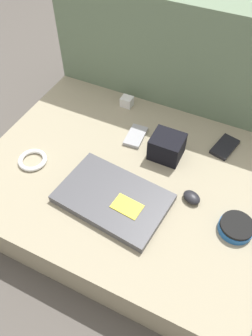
# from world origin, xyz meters

# --- Properties ---
(ground_plane) EXTENTS (8.00, 8.00, 0.00)m
(ground_plane) POSITION_xyz_m (0.00, 0.00, 0.00)
(ground_plane) COLOR #4C4742
(couch_seat) EXTENTS (0.99, 0.77, 0.16)m
(couch_seat) POSITION_xyz_m (0.00, 0.00, 0.08)
(couch_seat) COLOR gray
(couch_seat) RESTS_ON ground_plane
(couch_backrest) EXTENTS (0.99, 0.20, 0.57)m
(couch_backrest) POSITION_xyz_m (0.00, 0.49, 0.28)
(couch_backrest) COLOR #60755B
(couch_backrest) RESTS_ON ground_plane
(laptop) EXTENTS (0.36, 0.26, 0.03)m
(laptop) POSITION_xyz_m (0.01, -0.12, 0.17)
(laptop) COLOR #47474C
(laptop) RESTS_ON couch_seat
(computer_mouse) EXTENTS (0.07, 0.06, 0.03)m
(computer_mouse) POSITION_xyz_m (0.24, -0.01, 0.17)
(computer_mouse) COLOR black
(computer_mouse) RESTS_ON couch_seat
(speaker_puck) EXTENTS (0.10, 0.10, 0.03)m
(speaker_puck) POSITION_xyz_m (0.39, -0.06, 0.17)
(speaker_puck) COLOR #1E569E
(speaker_puck) RESTS_ON couch_seat
(phone_silver) EXTENTS (0.07, 0.11, 0.01)m
(phone_silver) POSITION_xyz_m (-0.04, 0.17, 0.16)
(phone_silver) COLOR #99999E
(phone_silver) RESTS_ON couch_seat
(phone_black) EXTENTS (0.09, 0.13, 0.01)m
(phone_black) POSITION_xyz_m (0.27, 0.26, 0.16)
(phone_black) COLOR black
(phone_black) RESTS_ON couch_seat
(camera_pouch) EXTENTS (0.11, 0.10, 0.09)m
(camera_pouch) POSITION_xyz_m (0.09, 0.13, 0.20)
(camera_pouch) COLOR black
(camera_pouch) RESTS_ON couch_seat
(charger_brick) EXTENTS (0.05, 0.04, 0.04)m
(charger_brick) POSITION_xyz_m (-0.15, 0.32, 0.18)
(charger_brick) COLOR silver
(charger_brick) RESTS_ON couch_seat
(cable_coil) EXTENTS (0.10, 0.10, 0.02)m
(cable_coil) POSITION_xyz_m (-0.32, -0.10, 0.16)
(cable_coil) COLOR white
(cable_coil) RESTS_ON couch_seat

